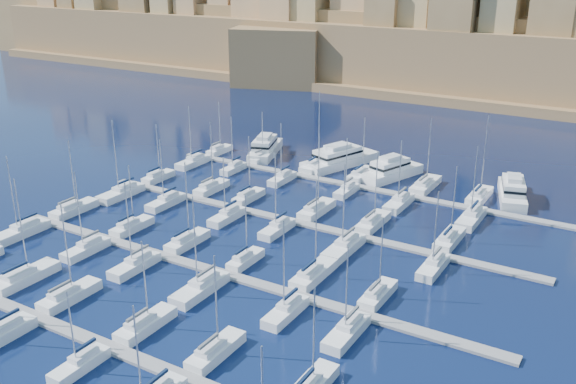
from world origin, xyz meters
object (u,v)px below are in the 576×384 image
Objects in this scene: sailboat_2 at (69,295)px; motor_yacht_a at (265,148)px; motor_yacht_b at (339,158)px; motor_yacht_d at (512,191)px; sailboat_4 at (215,351)px; motor_yacht_c at (391,170)px.

sailboat_2 is 0.85× the size of motor_yacht_a.
motor_yacht_b is 37.60m from motor_yacht_d.
sailboat_4 is at bearing -74.60° from motor_yacht_b.
motor_yacht_b is at bearing 171.41° from motor_yacht_c.
sailboat_2 is 81.27m from motor_yacht_d.
sailboat_2 is 0.90× the size of motor_yacht_c.
motor_yacht_c is at bearing -8.59° from motor_yacht_b.
sailboat_4 is 74.12m from motor_yacht_b.
sailboat_2 is at bearing -79.10° from motor_yacht_a.
motor_yacht_c is at bearing -179.97° from motor_yacht_d.
motor_yacht_d is (37.54, -1.96, 0.00)m from motor_yacht_b.
motor_yacht_b and motor_yacht_c have the same top height.
motor_yacht_b is 1.27× the size of motor_yacht_c.
motor_yacht_c is (-6.65, 69.48, 0.99)m from sailboat_4.
motor_yacht_c is (31.42, -0.45, -0.00)m from motor_yacht_a.
sailboat_2 is at bearing -104.57° from motor_yacht_c.
sailboat_4 reaches higher than motor_yacht_a.
motor_yacht_d is at bearing 75.59° from sailboat_4.
sailboat_2 is 71.39m from motor_yacht_b.
motor_yacht_b is 13.18m from motor_yacht_c.
sailboat_4 is 0.83× the size of motor_yacht_c.
sailboat_2 is 70.99m from motor_yacht_a.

